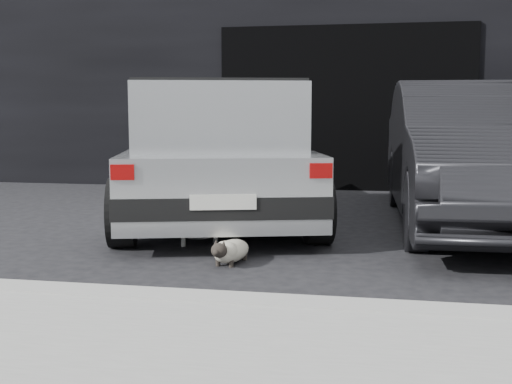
% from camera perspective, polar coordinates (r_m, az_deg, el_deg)
% --- Properties ---
extents(ground, '(80.00, 80.00, 0.00)m').
position_cam_1_polar(ground, '(6.62, -2.63, -3.72)').
color(ground, black).
rests_on(ground, ground).
extents(building_facade, '(34.00, 4.00, 5.00)m').
position_cam_1_polar(building_facade, '(12.40, 8.50, 12.86)').
color(building_facade, black).
rests_on(building_facade, ground).
extents(garage_opening, '(4.00, 0.10, 2.60)m').
position_cam_1_polar(garage_opening, '(10.33, 7.95, 7.37)').
color(garage_opening, black).
rests_on(garage_opening, ground).
extents(curb, '(18.00, 0.25, 0.12)m').
position_cam_1_polar(curb, '(3.95, 2.93, -10.37)').
color(curb, '#999993').
rests_on(curb, ground).
extents(silver_hatchback, '(2.95, 4.58, 1.56)m').
position_cam_1_polar(silver_hatchback, '(7.34, -3.44, 4.04)').
color(silver_hatchback, '#AEB1B3').
rests_on(silver_hatchback, ground).
extents(second_car, '(1.83, 4.87, 1.59)m').
position_cam_1_polar(second_car, '(7.33, 19.03, 3.21)').
color(second_car, black).
rests_on(second_car, ground).
extents(cat_siamese, '(0.32, 0.70, 0.24)m').
position_cam_1_polar(cat_siamese, '(5.30, -2.38, -5.27)').
color(cat_siamese, beige).
rests_on(cat_siamese, ground).
extents(cat_white, '(0.73, 0.39, 0.36)m').
position_cam_1_polar(cat_white, '(6.07, -4.72, -3.07)').
color(cat_white, silver).
rests_on(cat_white, ground).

